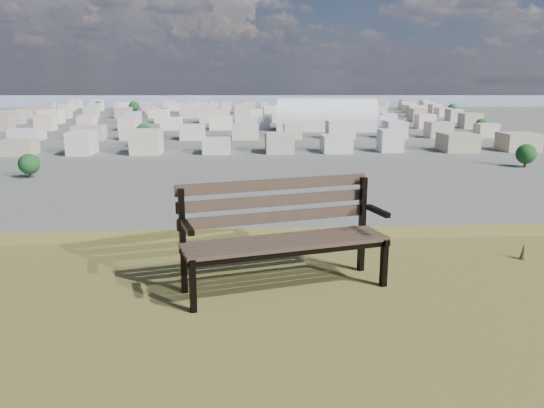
{
  "coord_description": "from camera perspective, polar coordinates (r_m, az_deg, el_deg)",
  "views": [
    {
      "loc": [
        -0.47,
        -1.77,
        26.77
      ],
      "look_at": [
        -0.09,
        4.55,
        25.3
      ],
      "focal_mm": 35.0,
      "sensor_mm": 36.0,
      "label": 1
    }
  ],
  "objects": [
    {
      "name": "city_blocks",
      "position": [
        396.89,
        -3.43,
        9.72
      ],
      "size": [
        395.0,
        361.0,
        7.0
      ],
      "color": "beige",
      "rests_on": "ground"
    },
    {
      "name": "city_trees",
      "position": [
        322.56,
        -8.16,
        9.08
      ],
      "size": [
        406.52,
        387.2,
        9.98
      ],
      "color": "#322619",
      "rests_on": "ground"
    },
    {
      "name": "arena",
      "position": [
        299.65,
        5.85,
        8.95
      ],
      "size": [
        56.58,
        29.3,
        22.88
      ],
      "rotation": [
        0.0,
        0.0,
        -0.12
      ],
      "color": "silver",
      "rests_on": "ground"
    },
    {
      "name": "far_hills",
      "position": [
        1405.99,
        -6.07,
        12.99
      ],
      "size": [
        2050.0,
        340.0,
        60.0
      ],
      "color": "#8990AA",
      "rests_on": "ground"
    },
    {
      "name": "park_bench",
      "position": [
        4.6,
        1.1,
        -2.67
      ],
      "size": [
        1.85,
        1.01,
        0.92
      ],
      "rotation": [
        0.0,
        0.0,
        0.26
      ],
      "color": "#3E2F23",
      "rests_on": "hilltop_mesa"
    },
    {
      "name": "bay_water",
      "position": [
        902.16,
        -3.49,
        11.39
      ],
      "size": [
        2400.0,
        700.0,
        0.12
      ],
      "primitive_type": "cube",
      "color": "#7F8AA1",
      "rests_on": "ground"
    }
  ]
}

